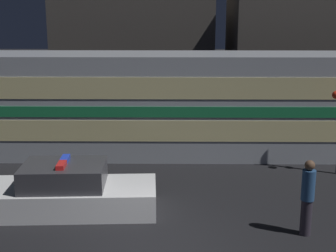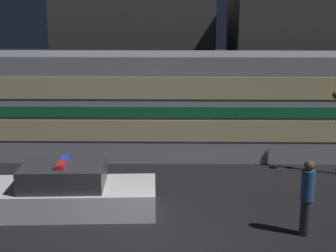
# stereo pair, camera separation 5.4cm
# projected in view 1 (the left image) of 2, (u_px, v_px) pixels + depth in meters

# --- Properties ---
(ground_plane) EXTENTS (120.00, 120.00, 0.00)m
(ground_plane) POSITION_uv_depth(u_px,v_px,m) (151.00, 248.00, 10.52)
(ground_plane) COLOR black
(train) EXTENTS (21.29, 3.00, 3.72)m
(train) POSITION_uv_depth(u_px,v_px,m) (237.00, 104.00, 17.39)
(train) COLOR #999EA5
(train) RESTS_ON ground_plane
(police_car) EXTENTS (4.55, 1.98, 1.43)m
(police_car) POSITION_uv_depth(u_px,v_px,m) (70.00, 192.00, 12.42)
(police_car) COLOR silver
(police_car) RESTS_ON ground_plane
(pedestrian) EXTENTS (0.31, 0.31, 1.86)m
(pedestrian) POSITION_uv_depth(u_px,v_px,m) (307.00, 197.00, 10.97)
(pedestrian) COLOR #2D2833
(pedestrian) RESTS_ON ground_plane
(building_left) EXTENTS (8.32, 5.82, 9.38)m
(building_left) POSITION_uv_depth(u_px,v_px,m) (136.00, 22.00, 25.76)
(building_left) COLOR #47423D
(building_left) RESTS_ON ground_plane
(building_center) EXTENTS (9.88, 5.36, 6.59)m
(building_center) POSITION_uv_depth(u_px,v_px,m) (324.00, 49.00, 24.71)
(building_center) COLOR #47423D
(building_center) RESTS_ON ground_plane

